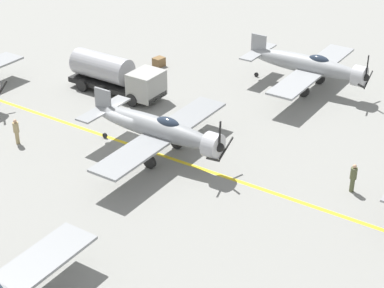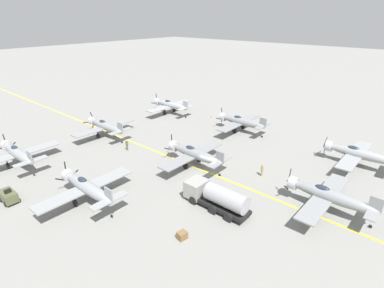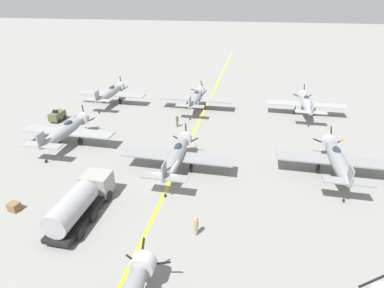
% 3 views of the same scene
% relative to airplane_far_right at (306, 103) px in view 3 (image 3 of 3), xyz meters
% --- Properties ---
extents(ground_plane, '(400.00, 400.00, 0.00)m').
position_rel_airplane_far_right_xyz_m(ground_plane, '(-15.93, -23.22, -2.01)').
color(ground_plane, gray).
extents(taxiway_stripe, '(0.30, 160.00, 0.01)m').
position_rel_airplane_far_right_xyz_m(taxiway_stripe, '(-15.93, -23.22, -2.01)').
color(taxiway_stripe, yellow).
rests_on(taxiway_stripe, ground).
extents(airplane_far_right, '(12.00, 9.98, 3.80)m').
position_rel_airplane_far_right_xyz_m(airplane_far_right, '(0.00, 0.00, 0.00)').
color(airplane_far_right, '#989A9D').
rests_on(airplane_far_right, ground).
extents(airplane_mid_left, '(12.00, 9.98, 3.80)m').
position_rel_airplane_far_right_xyz_m(airplane_mid_left, '(-30.84, -16.89, 0.00)').
color(airplane_mid_left, gray).
rests_on(airplane_mid_left, ground).
extents(airplane_far_center, '(12.00, 9.98, 3.70)m').
position_rel_airplane_far_right_xyz_m(airplane_far_center, '(-17.42, -0.85, 0.00)').
color(airplane_far_center, gray).
rests_on(airplane_far_center, ground).
extents(airplane_mid_center, '(12.00, 9.98, 3.80)m').
position_rel_airplane_far_right_xyz_m(airplane_mid_center, '(-15.73, -20.40, 0.00)').
color(airplane_mid_center, gray).
rests_on(airplane_mid_center, ground).
extents(airplane_far_left, '(12.00, 9.98, 3.80)m').
position_rel_airplane_far_right_xyz_m(airplane_far_left, '(-32.35, -1.07, 0.00)').
color(airplane_far_left, gray).
rests_on(airplane_far_left, ground).
extents(airplane_mid_right, '(12.00, 9.98, 3.78)m').
position_rel_airplane_far_right_xyz_m(airplane_mid_right, '(0.69, -17.86, 0.00)').
color(airplane_mid_right, gray).
rests_on(airplane_mid_right, ground).
extents(fuel_tanker, '(2.68, 8.00, 2.98)m').
position_rel_airplane_far_right_xyz_m(fuel_tanker, '(-21.92, -28.97, -0.50)').
color(fuel_tanker, black).
rests_on(fuel_tanker, ground).
extents(tow_tractor, '(1.57, 2.60, 1.79)m').
position_rel_airplane_far_right_xyz_m(tow_tractor, '(-36.98, -9.79, -1.22)').
color(tow_tractor, '#515638').
rests_on(tow_tractor, ground).
extents(ground_crew_walking, '(0.40, 0.40, 1.83)m').
position_rel_airplane_far_right_xyz_m(ground_crew_walking, '(-18.65, -8.50, -1.01)').
color(ground_crew_walking, '#515638').
rests_on(ground_crew_walking, ground).
extents(ground_crew_inspecting, '(0.39, 0.39, 1.80)m').
position_rel_airplane_far_right_xyz_m(ground_crew_inspecting, '(-11.92, -29.32, -1.03)').
color(ground_crew_inspecting, tan).
rests_on(ground_crew_inspecting, ground).
extents(supply_crate_by_tanker, '(1.04, 0.91, 0.77)m').
position_rel_airplane_far_right_xyz_m(supply_crate_by_tanker, '(-28.28, -29.54, -1.62)').
color(supply_crate_by_tanker, brown).
rests_on(supply_crate_by_tanker, ground).
extents(traffic_cone, '(0.36, 0.36, 0.55)m').
position_rel_airplane_far_right_xyz_m(traffic_cone, '(3.65, -8.69, -1.74)').
color(traffic_cone, orange).
rests_on(traffic_cone, ground).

